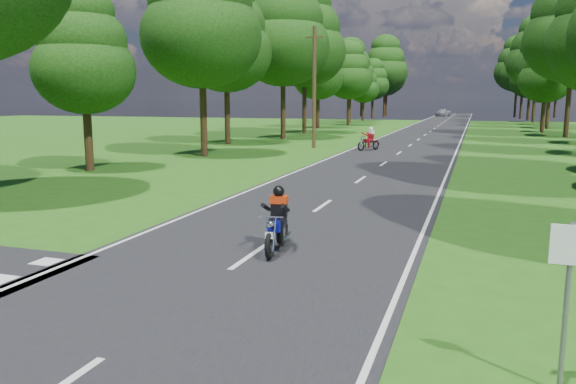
% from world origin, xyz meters
% --- Properties ---
extents(ground, '(160.00, 160.00, 0.00)m').
position_xyz_m(ground, '(0.00, 0.00, 0.00)').
color(ground, '#265513').
rests_on(ground, ground).
extents(main_road, '(7.00, 140.00, 0.02)m').
position_xyz_m(main_road, '(0.00, 50.00, 0.01)').
color(main_road, black).
rests_on(main_road, ground).
extents(road_markings, '(7.40, 140.00, 0.01)m').
position_xyz_m(road_markings, '(-0.14, 48.13, 0.02)').
color(road_markings, silver).
rests_on(road_markings, main_road).
extents(treeline, '(40.00, 115.35, 14.78)m').
position_xyz_m(treeline, '(1.43, 60.06, 8.25)').
color(treeline, black).
rests_on(treeline, ground).
extents(telegraph_pole, '(1.20, 0.26, 8.00)m').
position_xyz_m(telegraph_pole, '(-6.00, 28.00, 4.07)').
color(telegraph_pole, '#382616').
rests_on(telegraph_pole, ground).
extents(road_sign, '(0.45, 0.07, 2.00)m').
position_xyz_m(road_sign, '(5.50, -2.01, 1.34)').
color(road_sign, slate).
rests_on(road_sign, ground).
extents(rider_near_blue, '(0.78, 1.77, 1.43)m').
position_xyz_m(rider_near_blue, '(0.40, 2.65, 0.73)').
color(rider_near_blue, '#0B0F83').
rests_on(rider_near_blue, main_road).
extents(rider_far_red, '(1.39, 1.87, 1.50)m').
position_xyz_m(rider_far_red, '(-2.11, 27.24, 0.77)').
color(rider_far_red, maroon).
rests_on(rider_far_red, main_road).
extents(distant_car, '(3.06, 4.62, 1.46)m').
position_xyz_m(distant_car, '(-1.61, 100.24, 0.75)').
color(distant_car, '#B2B4BA').
rests_on(distant_car, main_road).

